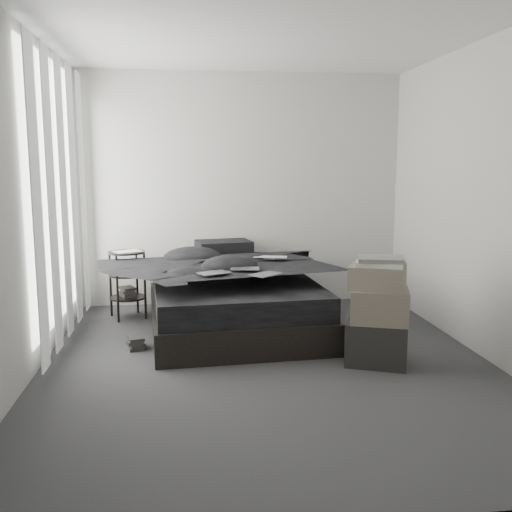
{
  "coord_description": "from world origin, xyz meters",
  "views": [
    {
      "loc": [
        -0.61,
        -4.36,
        1.58
      ],
      "look_at": [
        0.0,
        0.8,
        0.75
      ],
      "focal_mm": 40.0,
      "sensor_mm": 36.0,
      "label": 1
    }
  ],
  "objects": [
    {
      "name": "floor",
      "position": [
        0.0,
        0.0,
        0.0
      ],
      "size": [
        3.6,
        4.2,
        0.01
      ],
      "primitive_type": "cube",
      "color": "#323335",
      "rests_on": "ground"
    },
    {
      "name": "ceiling",
      "position": [
        0.0,
        0.0,
        2.6
      ],
      "size": [
        3.6,
        4.2,
        0.01
      ],
      "primitive_type": "cube",
      "color": "white",
      "rests_on": "ground"
    },
    {
      "name": "wall_back",
      "position": [
        0.0,
        2.1,
        1.3
      ],
      "size": [
        3.6,
        0.01,
        2.6
      ],
      "primitive_type": "cube",
      "color": "beige",
      "rests_on": "ground"
    },
    {
      "name": "wall_front",
      "position": [
        0.0,
        -2.1,
        1.3
      ],
      "size": [
        3.6,
        0.01,
        2.6
      ],
      "primitive_type": "cube",
      "color": "beige",
      "rests_on": "ground"
    },
    {
      "name": "wall_left",
      "position": [
        -1.8,
        0.0,
        1.3
      ],
      "size": [
        0.01,
        4.2,
        2.6
      ],
      "primitive_type": "cube",
      "color": "beige",
      "rests_on": "ground"
    },
    {
      "name": "wall_right",
      "position": [
        1.8,
        0.0,
        1.3
      ],
      "size": [
        0.01,
        4.2,
        2.6
      ],
      "primitive_type": "cube",
      "color": "beige",
      "rests_on": "ground"
    },
    {
      "name": "window_left",
      "position": [
        -1.78,
        0.9,
        1.35
      ],
      "size": [
        0.02,
        2.0,
        2.3
      ],
      "primitive_type": "cube",
      "color": "white",
      "rests_on": "wall_left"
    },
    {
      "name": "curtain_left",
      "position": [
        -1.73,
        0.9,
        1.28
      ],
      "size": [
        0.06,
        2.12,
        2.48
      ],
      "primitive_type": "cube",
      "color": "white",
      "rests_on": "wall_left"
    },
    {
      "name": "bed",
      "position": [
        -0.2,
        1.02,
        0.14
      ],
      "size": [
        1.7,
        2.16,
        0.28
      ],
      "primitive_type": "cube",
      "rotation": [
        0.0,
        0.0,
        0.08
      ],
      "color": "black",
      "rests_on": "floor"
    },
    {
      "name": "mattress",
      "position": [
        -0.2,
        1.02,
        0.39
      ],
      "size": [
        1.64,
        2.09,
        0.22
      ],
      "primitive_type": "cube",
      "rotation": [
        0.0,
        0.0,
        0.08
      ],
      "color": "black",
      "rests_on": "bed"
    },
    {
      "name": "duvet",
      "position": [
        -0.2,
        0.97,
        0.62
      ],
      "size": [
        1.64,
        1.86,
        0.24
      ],
      "primitive_type": "imported",
      "rotation": [
        0.0,
        0.0,
        0.08
      ],
      "color": "black",
      "rests_on": "mattress"
    },
    {
      "name": "pillow_lower",
      "position": [
        -0.31,
        1.81,
        0.57
      ],
      "size": [
        0.65,
        0.46,
        0.14
      ],
      "primitive_type": "cube",
      "rotation": [
        0.0,
        0.0,
        0.08
      ],
      "color": "black",
      "rests_on": "mattress"
    },
    {
      "name": "pillow_upper",
      "position": [
        -0.24,
        1.79,
        0.7
      ],
      "size": [
        0.64,
        0.49,
        0.13
      ],
      "primitive_type": "cube",
      "rotation": [
        0.0,
        0.0,
        0.18
      ],
      "color": "black",
      "rests_on": "pillow_lower"
    },
    {
      "name": "laptop",
      "position": [
        0.17,
        1.1,
        0.75
      ],
      "size": [
        0.37,
        0.28,
        0.03
      ],
      "primitive_type": "imported",
      "rotation": [
        0.0,
        0.0,
        -0.24
      ],
      "color": "silver",
      "rests_on": "duvet"
    },
    {
      "name": "comic_a",
      "position": [
        -0.41,
        0.46,
        0.74
      ],
      "size": [
        0.31,
        0.27,
        0.01
      ],
      "primitive_type": "cube",
      "rotation": [
        0.0,
        0.0,
        0.46
      ],
      "color": "black",
      "rests_on": "duvet"
    },
    {
      "name": "comic_b",
      "position": [
        -0.12,
        0.63,
        0.74
      ],
      "size": [
        0.28,
        0.2,
        0.01
      ],
      "primitive_type": "cube",
      "rotation": [
        0.0,
        0.0,
        -0.13
      ],
      "color": "black",
      "rests_on": "duvet"
    },
    {
      "name": "comic_c",
      "position": [
        0.03,
        0.34,
        0.75
      ],
      "size": [
        0.31,
        0.29,
        0.01
      ],
      "primitive_type": "cube",
      "rotation": [
        0.0,
        0.0,
        0.69
      ],
      "color": "black",
      "rests_on": "duvet"
    },
    {
      "name": "side_stand",
      "position": [
        -1.26,
        1.56,
        0.35
      ],
      "size": [
        0.49,
        0.49,
        0.69
      ],
      "primitive_type": "cylinder",
      "rotation": [
        0.0,
        0.0,
        0.37
      ],
      "color": "black",
      "rests_on": "floor"
    },
    {
      "name": "papers",
      "position": [
        -1.24,
        1.55,
        0.7
      ],
      "size": [
        0.33,
        0.31,
        0.01
      ],
      "primitive_type": "cube",
      "rotation": [
        0.0,
        0.0,
        0.54
      ],
      "color": "white",
      "rests_on": "side_stand"
    },
    {
      "name": "floor_books",
      "position": [
        -1.09,
        0.49,
        0.06
      ],
      "size": [
        0.17,
        0.2,
        0.12
      ],
      "primitive_type": "cube",
      "rotation": [
        0.0,
        0.0,
        0.26
      ],
      "color": "black",
      "rests_on": "floor"
    },
    {
      "name": "box_lower",
      "position": [
        0.87,
        -0.11,
        0.18
      ],
      "size": [
        0.58,
        0.52,
        0.35
      ],
      "primitive_type": "cube",
      "rotation": [
        0.0,
        0.0,
        -0.38
      ],
      "color": "black",
      "rests_on": "floor"
    },
    {
      "name": "box_mid",
      "position": [
        0.88,
        -0.12,
        0.48
      ],
      "size": [
        0.53,
        0.47,
        0.27
      ],
      "primitive_type": "cube",
      "rotation": [
        0.0,
        0.0,
        -0.31
      ],
      "color": "#696153",
      "rests_on": "box_lower"
    },
    {
      "name": "box_upper",
      "position": [
        0.86,
        -0.1,
        0.71
      ],
      "size": [
        0.53,
        0.49,
        0.19
      ],
      "primitive_type": "cube",
      "rotation": [
        0.0,
        0.0,
        -0.44
      ],
      "color": "#696153",
      "rests_on": "box_mid"
    },
    {
      "name": "art_book_white",
      "position": [
        0.87,
        -0.11,
        0.82
      ],
      "size": [
        0.44,
        0.4,
        0.04
      ],
      "primitive_type": "cube",
      "rotation": [
        0.0,
        0.0,
        -0.38
      ],
      "color": "silver",
      "rests_on": "box_upper"
    },
    {
      "name": "art_book_snake",
      "position": [
        0.88,
        -0.12,
        0.86
      ],
      "size": [
        0.41,
        0.36,
        0.03
      ],
      "primitive_type": "cube",
      "rotation": [
        0.0,
        0.0,
        -0.28
      ],
      "color": "silver",
      "rests_on": "art_book_white"
    }
  ]
}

